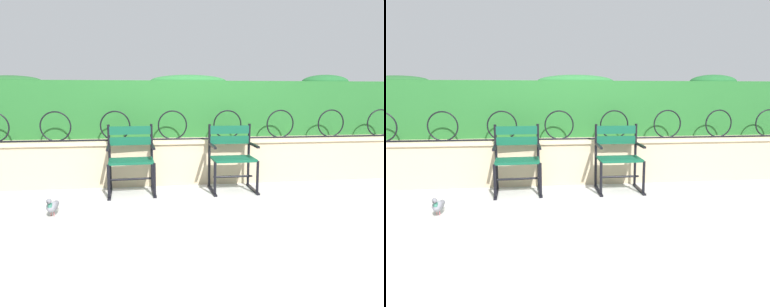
{
  "view_description": "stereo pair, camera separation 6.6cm",
  "coord_description": "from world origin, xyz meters",
  "views": [
    {
      "loc": [
        -0.57,
        -4.21,
        1.3
      ],
      "look_at": [
        0.0,
        0.11,
        0.55
      ],
      "focal_mm": 32.53,
      "sensor_mm": 36.0,
      "label": 1
    },
    {
      "loc": [
        -0.5,
        -4.22,
        1.3
      ],
      "look_at": [
        0.0,
        0.11,
        0.55
      ],
      "focal_mm": 32.53,
      "sensor_mm": 36.0,
      "label": 2
    }
  ],
  "objects": [
    {
      "name": "hedge_row",
      "position": [
        0.01,
        1.29,
        1.1
      ],
      "size": [
        8.22,
        0.64,
        0.96
      ],
      "color": "#236028",
      "rests_on": "stone_wall"
    },
    {
      "name": "stone_wall",
      "position": [
        0.0,
        0.79,
        0.33
      ],
      "size": [
        8.38,
        0.41,
        0.65
      ],
      "color": "tan",
      "rests_on": "ground"
    },
    {
      "name": "iron_arch_fence",
      "position": [
        -0.17,
        0.72,
        0.84
      ],
      "size": [
        7.83,
        0.02,
        0.42
      ],
      "color": "black",
      "rests_on": "stone_wall"
    },
    {
      "name": "park_chair_right",
      "position": [
        0.58,
        0.32,
        0.47
      ],
      "size": [
        0.61,
        0.52,
        0.89
      ],
      "color": "#0F4C33",
      "rests_on": "ground"
    },
    {
      "name": "park_chair_left",
      "position": [
        -0.78,
        0.35,
        0.47
      ],
      "size": [
        0.63,
        0.55,
        0.9
      ],
      "color": "#0F4C33",
      "rests_on": "ground"
    },
    {
      "name": "pigeon_near_chairs",
      "position": [
        -1.59,
        -0.47,
        0.11
      ],
      "size": [
        0.11,
        0.29,
        0.22
      ],
      "color": "gray",
      "rests_on": "ground"
    },
    {
      "name": "ground_plane",
      "position": [
        0.0,
        0.0,
        0.0
      ],
      "size": [
        60.0,
        60.0,
        0.0
      ],
      "primitive_type": "plane",
      "color": "#B7B5AF"
    }
  ]
}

